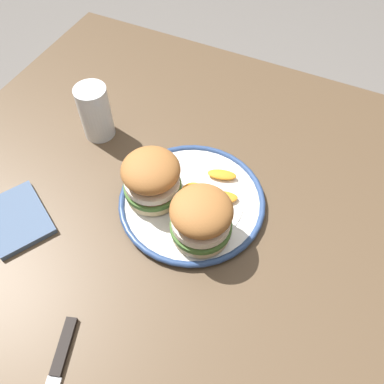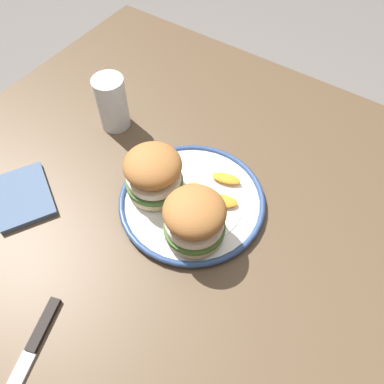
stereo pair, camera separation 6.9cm
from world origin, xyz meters
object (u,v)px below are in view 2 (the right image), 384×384
Objects in this scene: dinner_plate at (192,201)px; sandwich_half_left at (194,219)px; drinking_glass at (112,105)px; dining_table at (183,234)px; table_knife at (29,355)px; sandwich_half_right at (152,174)px.

dinner_plate is 0.10m from sandwich_half_left.
sandwich_half_left reaches higher than dinner_plate.
drinking_glass reaches higher than dinner_plate.
table_knife reaches higher than dining_table.
dinner_plate reaches higher than dining_table.
dining_table is at bearing -176.68° from sandwich_half_right.
sandwich_half_right is at bearing 3.32° from dining_table.
drinking_glass is 0.52m from table_knife.
sandwich_half_left is 0.34m from table_knife.
table_knife is at bearing 115.27° from drinking_glass.
table_knife is (0.04, 0.36, 0.10)m from dining_table.
dining_table is 0.32m from drinking_glass.
drinking_glass is (0.20, -0.11, -0.01)m from sandwich_half_right.
sandwich_half_left reaches higher than table_knife.
dinner_plate is 1.91× the size of sandwich_half_right.
dining_table is 0.18m from sandwich_half_left.
sandwich_half_left is at bearing 163.02° from sandwich_half_right.
dinner_plate is 0.29m from drinking_glass.
drinking_glass reaches higher than table_knife.
sandwich_half_left is (-0.06, 0.04, 0.17)m from dining_table.
sandwich_half_left reaches higher than dining_table.
table_knife is (0.05, 0.38, -0.01)m from dinner_plate.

